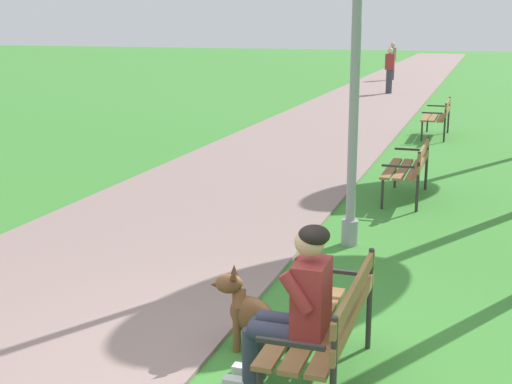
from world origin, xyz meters
TOP-DOWN VIEW (x-y plane):
  - paved_path at (-2.11, 24.00)m, footprint 3.64×60.00m
  - park_bench_near at (0.68, 0.30)m, footprint 0.55×1.50m
  - park_bench_mid at (0.62, 6.09)m, footprint 0.55×1.50m
  - park_bench_far at (0.59, 12.17)m, footprint 0.55×1.50m
  - person_seated_on_near_bench at (0.47, 0.16)m, footprint 0.74×0.49m
  - dog_brown at (0.01, 0.70)m, footprint 0.81×0.41m
  - lamp_post_near at (0.20, 3.65)m, footprint 0.24×0.24m
  - pedestrian_distant at (-1.80, 21.41)m, footprint 0.32×0.22m
  - pedestrian_further_distant at (-2.51, 27.43)m, footprint 0.32×0.22m

SIDE VIEW (x-z plane):
  - paved_path at x=-2.11m, z-range 0.00..0.04m
  - dog_brown at x=0.01m, z-range -0.09..0.61m
  - park_bench_near at x=0.68m, z-range 0.09..0.94m
  - park_bench_mid at x=0.62m, z-range 0.09..0.94m
  - park_bench_far at x=0.59m, z-range 0.09..0.94m
  - person_seated_on_near_bench at x=0.47m, z-range 0.06..1.31m
  - pedestrian_distant at x=-1.80m, z-range 0.02..1.67m
  - pedestrian_further_distant at x=-2.51m, z-range 0.02..1.67m
  - lamp_post_near at x=0.20m, z-range 0.08..4.68m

